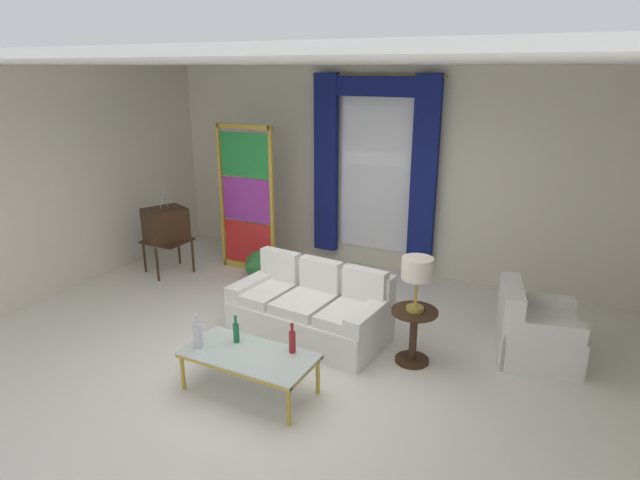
% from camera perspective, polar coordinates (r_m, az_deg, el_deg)
% --- Properties ---
extents(ground_plane, '(16.00, 16.00, 0.00)m').
position_cam_1_polar(ground_plane, '(5.93, -4.29, -12.08)').
color(ground_plane, white).
extents(wall_rear, '(8.00, 0.12, 3.00)m').
position_cam_1_polar(wall_rear, '(8.03, 7.01, 7.32)').
color(wall_rear, silver).
rests_on(wall_rear, ground).
extents(wall_left, '(0.12, 7.00, 3.00)m').
position_cam_1_polar(wall_left, '(8.22, -24.64, 6.06)').
color(wall_left, silver).
rests_on(wall_left, ground).
extents(ceiling_slab, '(8.00, 7.60, 0.04)m').
position_cam_1_polar(ceiling_slab, '(5.83, -0.69, 18.49)').
color(ceiling_slab, white).
extents(curtained_window, '(2.00, 0.17, 2.70)m').
position_cam_1_polar(curtained_window, '(7.88, 5.78, 8.94)').
color(curtained_window, white).
rests_on(curtained_window, ground).
extents(couch_white_long, '(1.82, 1.06, 0.86)m').
position_cam_1_polar(couch_white_long, '(6.21, -0.78, -7.40)').
color(couch_white_long, white).
rests_on(couch_white_long, ground).
extents(coffee_table, '(1.26, 0.62, 0.41)m').
position_cam_1_polar(coffee_table, '(5.17, -7.60, -12.29)').
color(coffee_table, silver).
rests_on(coffee_table, ground).
extents(bottle_blue_decanter, '(0.06, 0.06, 0.29)m').
position_cam_1_polar(bottle_blue_decanter, '(5.31, -8.97, -9.65)').
color(bottle_blue_decanter, '#196B3D').
rests_on(bottle_blue_decanter, coffee_table).
extents(bottle_crystal_tall, '(0.08, 0.08, 0.36)m').
position_cam_1_polar(bottle_crystal_tall, '(5.27, -12.99, -9.72)').
color(bottle_crystal_tall, silver).
rests_on(bottle_crystal_tall, coffee_table).
extents(bottle_amber_squat, '(0.06, 0.06, 0.31)m').
position_cam_1_polar(bottle_amber_squat, '(5.08, -2.99, -10.69)').
color(bottle_amber_squat, maroon).
rests_on(bottle_amber_squat, coffee_table).
extents(vintage_tv, '(0.70, 0.74, 1.35)m').
position_cam_1_polar(vintage_tv, '(8.23, -16.19, 1.45)').
color(vintage_tv, '#382314').
rests_on(vintage_tv, ground).
extents(armchair_white, '(0.97, 0.96, 0.80)m').
position_cam_1_polar(armchair_white, '(6.17, 21.83, -9.17)').
color(armchair_white, white).
rests_on(armchair_white, ground).
extents(stained_glass_divider, '(0.95, 0.05, 2.20)m').
position_cam_1_polar(stained_glass_divider, '(7.99, -7.89, 3.97)').
color(stained_glass_divider, gold).
rests_on(stained_glass_divider, ground).
extents(peacock_figurine, '(0.44, 0.60, 0.50)m').
position_cam_1_polar(peacock_figurine, '(7.76, -7.13, -2.92)').
color(peacock_figurine, beige).
rests_on(peacock_figurine, ground).
extents(round_side_table, '(0.48, 0.48, 0.59)m').
position_cam_1_polar(round_side_table, '(5.70, 9.98, -9.58)').
color(round_side_table, '#382314').
rests_on(round_side_table, ground).
extents(table_lamp_brass, '(0.32, 0.32, 0.57)m').
position_cam_1_polar(table_lamp_brass, '(5.43, 10.36, -3.27)').
color(table_lamp_brass, '#B29338').
rests_on(table_lamp_brass, round_side_table).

